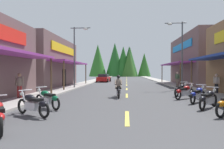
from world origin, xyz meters
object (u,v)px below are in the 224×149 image
(streetlamp_left, at_px, (77,49))
(pedestrian_browsing, at_px, (20,84))
(streetlamp_right, at_px, (179,46))
(pedestrian_waiting, at_px, (177,78))
(parked_car_curbside, at_px, (104,78))
(motorcycle_parked_right_3, at_px, (208,99))
(pedestrian_strolling, at_px, (216,83))
(motorcycle_parked_left_1, at_px, (33,104))
(rider_cruising_lead, at_px, (118,88))
(motorcycle_parked_right_4, at_px, (198,94))
(motorcycle_parked_right_5, at_px, (185,92))
(motorcycle_parked_left_2, at_px, (47,98))
(motorcycle_parked_right_6, at_px, (181,89))

(streetlamp_left, bearing_deg, pedestrian_browsing, -100.85)
(streetlamp_left, relative_size, streetlamp_right, 0.96)
(pedestrian_waiting, distance_m, parked_car_curbside, 14.67)
(motorcycle_parked_right_3, xyz_separation_m, pedestrian_strolling, (3.15, 6.12, 0.45))
(motorcycle_parked_left_1, distance_m, rider_cruising_lead, 6.76)
(streetlamp_right, relative_size, motorcycle_parked_right_4, 4.05)
(motorcycle_parked_right_5, height_order, pedestrian_strolling, pedestrian_strolling)
(motorcycle_parked_right_4, xyz_separation_m, pedestrian_waiting, (1.81, 11.40, 0.57))
(motorcycle_parked_right_5, relative_size, parked_car_curbside, 0.38)
(motorcycle_parked_left_1, xyz_separation_m, pedestrian_browsing, (-3.09, 4.34, 0.51))
(streetlamp_right, bearing_deg, motorcycle_parked_left_2, -130.28)
(rider_cruising_lead, bearing_deg, motorcycle_parked_left_2, 138.15)
(pedestrian_browsing, bearing_deg, motorcycle_parked_left_2, -134.43)
(pedestrian_browsing, bearing_deg, rider_cruising_lead, -77.91)
(motorcycle_parked_left_1, bearing_deg, motorcycle_parked_right_4, -123.69)
(motorcycle_parked_right_6, height_order, pedestrian_strolling, pedestrian_strolling)
(streetlamp_right, xyz_separation_m, motorcycle_parked_right_4, (-1.22, -8.56, -3.93))
(streetlamp_left, relative_size, motorcycle_parked_right_4, 3.88)
(motorcycle_parked_right_6, relative_size, motorcycle_parked_left_1, 0.91)
(streetlamp_left, distance_m, rider_cruising_lead, 9.01)
(pedestrian_waiting, bearing_deg, motorcycle_parked_right_4, 42.43)
(motorcycle_parked_right_5, distance_m, motorcycle_parked_left_2, 8.60)
(motorcycle_parked_right_3, bearing_deg, motorcycle_parked_left_2, 136.60)
(motorcycle_parked_right_4, relative_size, motorcycle_parked_right_6, 0.99)
(motorcycle_parked_left_2, distance_m, pedestrian_browsing, 4.12)
(motorcycle_parked_right_3, bearing_deg, rider_cruising_lead, 92.72)
(streetlamp_left, height_order, pedestrian_waiting, streetlamp_left)
(motorcycle_parked_left_1, distance_m, pedestrian_strolling, 13.70)
(streetlamp_right, height_order, pedestrian_browsing, streetlamp_right)
(pedestrian_browsing, bearing_deg, motorcycle_parked_right_3, -103.52)
(motorcycle_parked_right_3, xyz_separation_m, motorcycle_parked_right_6, (0.05, 4.90, 0.00))
(streetlamp_left, xyz_separation_m, pedestrian_strolling, (12.42, -4.46, -3.32))
(streetlamp_right, distance_m, motorcycle_parked_right_4, 9.50)
(motorcycle_parked_right_4, height_order, pedestrian_browsing, pedestrian_browsing)
(motorcycle_parked_left_1, distance_m, motorcycle_parked_left_2, 1.58)
(rider_cruising_lead, xyz_separation_m, parked_car_curbside, (-3.44, 20.15, 0.03))
(parked_car_curbside, bearing_deg, motorcycle_parked_right_6, -153.15)
(motorcycle_parked_right_4, height_order, rider_cruising_lead, rider_cruising_lead)
(pedestrian_waiting, bearing_deg, streetlamp_left, -25.55)
(motorcycle_parked_right_5, distance_m, pedestrian_waiting, 10.12)
(motorcycle_parked_left_1, xyz_separation_m, motorcycle_parked_left_2, (-0.07, 1.58, 0.00))
(rider_cruising_lead, relative_size, pedestrian_strolling, 1.31)
(pedestrian_waiting, bearing_deg, parked_car_curbside, -85.86)
(motorcycle_parked_right_4, xyz_separation_m, motorcycle_parked_right_5, (-0.29, 1.52, 0.00))
(motorcycle_parked_left_2, bearing_deg, pedestrian_strolling, -112.66)
(motorcycle_parked_right_3, relative_size, motorcycle_parked_left_2, 0.92)
(motorcycle_parked_right_3, xyz_separation_m, motorcycle_parked_left_1, (-7.79, -2.13, 0.00))
(pedestrian_strolling, bearing_deg, streetlamp_right, -91.37)
(streetlamp_right, distance_m, motorcycle_parked_left_2, 14.78)
(pedestrian_browsing, bearing_deg, motorcycle_parked_left_1, -146.59)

